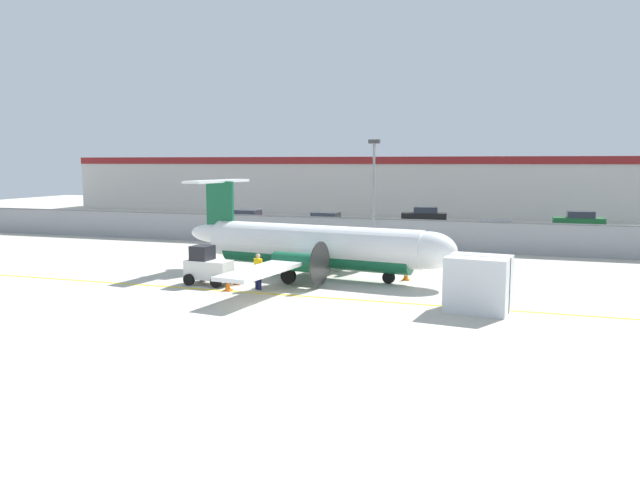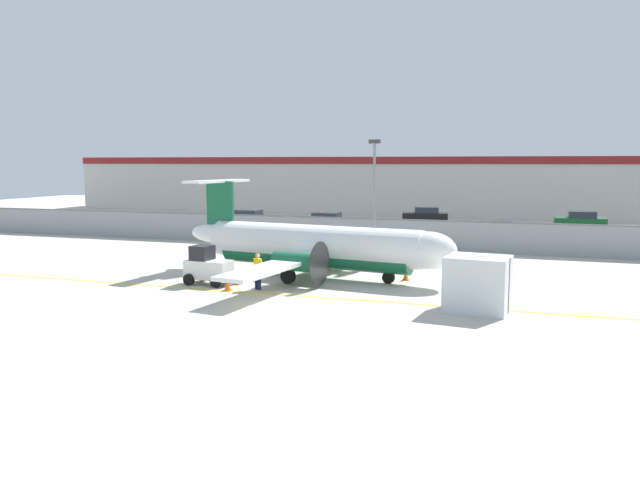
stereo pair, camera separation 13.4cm
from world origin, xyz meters
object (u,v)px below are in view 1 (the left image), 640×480
Objects in this scene: parked_car_1 at (327,222)px; parked_car_4 at (579,220)px; parked_car_0 at (246,219)px; traffic_cone_near_left at (228,284)px; parked_car_2 at (424,215)px; traffic_cone_far_right at (285,266)px; apron_light_pole at (374,188)px; commuter_airplane at (319,246)px; parked_car_3 at (497,231)px; cargo_container at (478,284)px; ground_crew_worker at (258,269)px; traffic_cone_far_left at (406,274)px; baggage_tug at (208,267)px; traffic_cone_near_right at (238,278)px.

parked_car_4 is at bearing 24.67° from parked_car_1.
parked_car_1 is at bearing 179.84° from parked_car_0.
parked_car_2 is at bearing 83.24° from traffic_cone_near_left.
traffic_cone_far_right is at bearing 123.72° from parked_car_0.
apron_light_pole is at bearing 65.00° from traffic_cone_far_right.
parked_car_3 is (8.17, 16.85, -0.71)m from commuter_airplane.
cargo_container is 0.61× the size of parked_car_0.
parked_car_2 is 1.03× the size of parked_car_3.
ground_crew_worker reaches higher than traffic_cone_near_left.
parked_car_1 reaches higher than traffic_cone_far_right.
traffic_cone_far_right is 31.81m from parked_car_4.
parked_car_4 is at bearing 70.29° from commuter_airplane.
commuter_airplane is 4.64m from traffic_cone_far_left.
cargo_container reaches higher than traffic_cone_far_right.
traffic_cone_near_left is 5.41m from traffic_cone_far_right.
ground_crew_worker is at bearing -4.13° from baggage_tug.
baggage_tug is at bearing -134.93° from commuter_airplane.
cargo_container is at bearing -2.35° from traffic_cone_near_left.
parked_car_1 is (-1.24, 23.28, 0.04)m from baggage_tug.
commuter_airplane is 20.68m from parked_car_1.
parked_car_3 is (-0.13, 21.85, -0.21)m from cargo_container.
parked_car_0 is (-11.75, 24.21, -0.06)m from ground_crew_worker.
traffic_cone_far_left is 0.15× the size of parked_car_4.
parked_car_1 is at bearing 165.43° from parked_car_3.
parked_car_0 is at bearing 114.75° from baggage_tug.
parked_car_4 reaches higher than traffic_cone_far_left.
parked_car_3 is at bearing 57.13° from traffic_cone_far_right.
ground_crew_worker is 35.65m from parked_car_4.
commuter_airplane is at bearing 0.27° from ground_crew_worker.
baggage_tug is 36.67m from parked_car_4.
ground_crew_worker is 24.04m from parked_car_1.
apron_light_pole reaches higher than traffic_cone_far_right.
apron_light_pole reaches higher than parked_car_3.
parked_car_2 reaches higher than traffic_cone_near_left.
traffic_cone_far_left is 0.15× the size of parked_car_3.
parked_car_1 is at bearing 126.69° from cargo_container.
parked_car_1 is at bearing 117.87° from traffic_cone_far_left.
baggage_tug is at bearing -116.48° from apron_light_pole.
commuter_airplane reaches higher than traffic_cone_far_left.
apron_light_pole is (6.81, -12.09, 3.41)m from parked_car_1.
traffic_cone_near_right is 35.63m from parked_car_4.
baggage_tug is 9.82m from traffic_cone_far_left.
traffic_cone_far_right is 22.57m from parked_car_0.
traffic_cone_far_left is at bearing -2.08° from traffic_cone_far_right.
traffic_cone_near_left is 0.09× the size of apron_light_pole.
traffic_cone_far_left is 0.15× the size of parked_car_0.
cargo_container is at bearing -72.40° from ground_crew_worker.
parked_car_1 is 0.98× the size of parked_car_2.
parked_car_4 is (14.57, 27.87, -0.71)m from commuter_airplane.
cargo_container reaches higher than traffic_cone_far_left.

